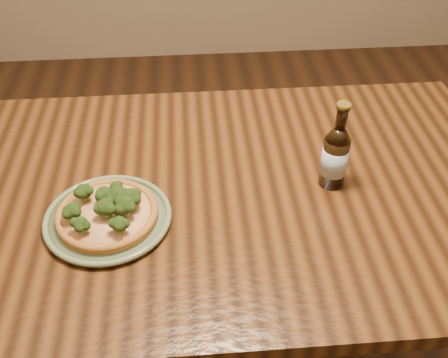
{
  "coord_description": "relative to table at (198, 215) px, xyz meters",
  "views": [
    {
      "loc": [
        -0.01,
        -0.86,
        1.6
      ],
      "look_at": [
        0.06,
        0.05,
        0.82
      ],
      "focal_mm": 42.0,
      "sensor_mm": 36.0,
      "label": 1
    }
  ],
  "objects": [
    {
      "name": "plate",
      "position": [
        -0.21,
        -0.1,
        0.1
      ],
      "size": [
        0.29,
        0.29,
        0.02
      ],
      "rotation": [
        0.0,
        0.0,
        -0.15
      ],
      "color": "#61714E",
      "rests_on": "table"
    },
    {
      "name": "pizza",
      "position": [
        -0.2,
        -0.1,
        0.12
      ],
      "size": [
        0.23,
        0.23,
        0.07
      ],
      "rotation": [
        0.0,
        0.0,
        0.02
      ],
      "color": "#9F6224",
      "rests_on": "plate"
    },
    {
      "name": "table",
      "position": [
        0.0,
        0.0,
        0.0
      ],
      "size": [
        1.6,
        0.9,
        0.75
      ],
      "color": "#48280F",
      "rests_on": "ground"
    },
    {
      "name": "beer_bottle",
      "position": [
        0.33,
        -0.01,
        0.18
      ],
      "size": [
        0.06,
        0.06,
        0.23
      ],
      "rotation": [
        0.0,
        0.0,
        0.12
      ],
      "color": "black",
      "rests_on": "table"
    }
  ]
}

